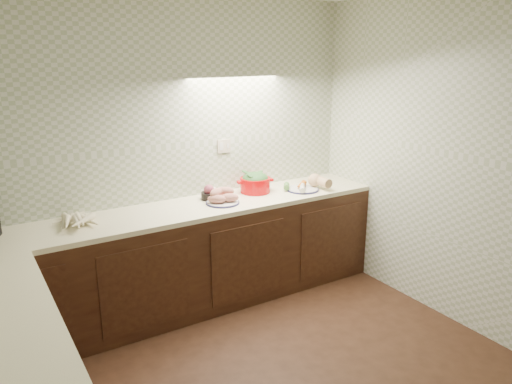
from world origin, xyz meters
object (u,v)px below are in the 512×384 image
sweet_potato_plate (222,197)px  onion_bowl (210,194)px  dutch_oven (255,182)px  veg_plate (308,184)px  parsnip_pile (74,220)px

sweet_potato_plate → onion_bowl: size_ratio=1.70×
sweet_potato_plate → dutch_oven: size_ratio=0.85×
onion_bowl → dutch_oven: size_ratio=0.50×
veg_plate → parsnip_pile: bearing=176.0°
sweet_potato_plate → dutch_oven: dutch_oven is taller
parsnip_pile → dutch_oven: dutch_oven is taller
parsnip_pile → onion_bowl: bearing=2.2°
onion_bowl → dutch_oven: (0.45, -0.02, 0.04)m
veg_plate → dutch_oven: bearing=160.2°
sweet_potato_plate → onion_bowl: (-0.03, 0.16, -0.00)m
onion_bowl → sweet_potato_plate: bearing=-78.9°
parsnip_pile → dutch_oven: (1.61, 0.03, 0.06)m
sweet_potato_plate → veg_plate: veg_plate is taller
onion_bowl → veg_plate: veg_plate is taller
onion_bowl → veg_plate: (0.92, -0.19, 0.00)m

